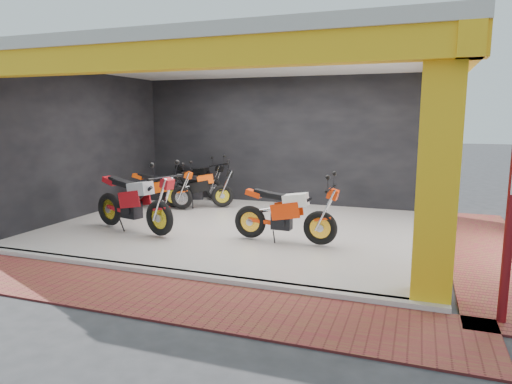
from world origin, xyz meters
TOP-DOWN VIEW (x-y plane):
  - ground at (0.00, 0.00)m, footprint 80.00×80.00m
  - showroom_floor at (0.00, 2.00)m, footprint 8.00×6.00m
  - showroom_ceiling at (0.00, 2.00)m, footprint 8.40×6.40m
  - back_wall at (0.00, 5.10)m, footprint 8.20×0.20m
  - left_wall at (-4.10, 2.00)m, footprint 0.20×6.20m
  - corner_column at (3.75, -0.75)m, footprint 0.50×0.50m
  - header_beam_front at (0.00, -1.00)m, footprint 8.40×0.30m
  - header_beam_right at (4.00, 2.00)m, footprint 0.30×6.40m
  - floor_kerb at (0.00, -1.02)m, footprint 8.00×0.20m
  - paver_front at (0.00, -1.80)m, footprint 9.00×1.40m
  - paver_right at (4.80, 2.00)m, footprint 1.40×7.00m
  - signpost at (4.55, -1.12)m, footprint 0.11×0.36m
  - moto_hero at (1.89, 1.08)m, footprint 2.14×0.83m
  - moto_row_a at (-1.22, 0.66)m, footprint 2.51×1.46m
  - moto_row_b at (-2.11, 3.17)m, footprint 2.01×0.93m
  - moto_row_c at (-1.25, 3.77)m, footprint 2.06×1.42m
  - moto_row_d at (-1.88, 4.62)m, footprint 2.13×1.17m

SIDE VIEW (x-z plane):
  - ground at x=0.00m, z-range 0.00..0.00m
  - paver_front at x=0.00m, z-range 0.00..0.03m
  - paver_right at x=4.80m, z-range 0.00..0.03m
  - showroom_floor at x=0.00m, z-range 0.00..0.10m
  - floor_kerb at x=0.00m, z-range 0.00..0.10m
  - moto_row_c at x=-1.25m, z-range 0.10..1.28m
  - moto_row_b at x=-2.11m, z-range 0.10..1.29m
  - moto_row_d at x=-1.88m, z-range 0.10..1.33m
  - moto_hero at x=1.89m, z-range 0.10..1.40m
  - moto_row_a at x=-1.22m, z-range 0.10..1.54m
  - signpost at x=4.55m, z-range 0.13..2.77m
  - back_wall at x=0.00m, z-range 0.00..3.50m
  - left_wall at x=-4.10m, z-range 0.00..3.50m
  - corner_column at x=3.75m, z-range 0.00..3.50m
  - header_beam_front at x=0.00m, z-range 3.10..3.50m
  - header_beam_right at x=4.00m, z-range 3.10..3.50m
  - showroom_ceiling at x=0.00m, z-range 3.50..3.70m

